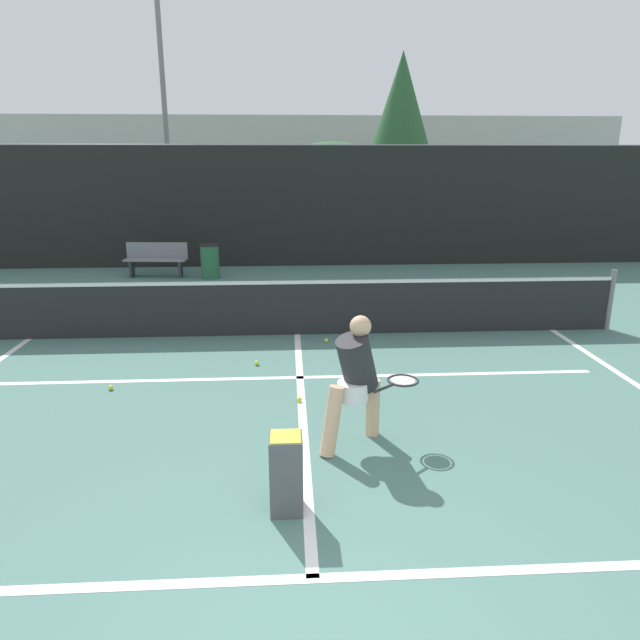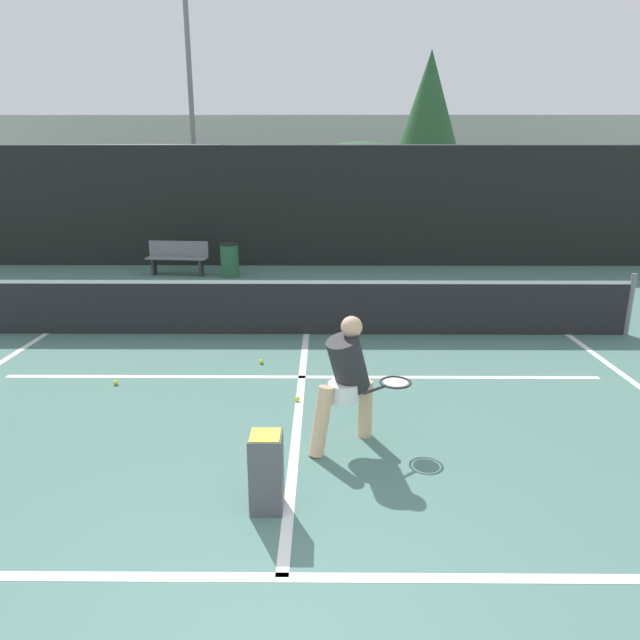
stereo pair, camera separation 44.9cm
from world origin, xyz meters
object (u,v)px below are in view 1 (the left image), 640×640
(ball_hopper, at_px, (286,472))
(courtside_bench, at_px, (156,258))
(trash_bin, at_px, (210,261))
(parked_car, at_px, (380,224))
(player_practicing, at_px, (356,377))

(ball_hopper, relative_size, courtside_bench, 0.44)
(courtside_bench, height_order, trash_bin, same)
(courtside_bench, bearing_deg, parked_car, 45.91)
(ball_hopper, xyz_separation_m, parked_car, (3.33, 15.88, 0.28))
(courtside_bench, bearing_deg, player_practicing, -60.49)
(player_practicing, height_order, parked_car, parked_car)
(player_practicing, xyz_separation_m, parked_car, (2.59, 14.70, -0.09))
(player_practicing, height_order, trash_bin, player_practicing)
(courtside_bench, height_order, parked_car, parked_car)
(courtside_bench, relative_size, parked_car, 0.41)
(player_practicing, xyz_separation_m, trash_bin, (-2.64, 8.79, -0.31))
(trash_bin, distance_m, parked_car, 7.89)
(parked_car, bearing_deg, courtside_bench, -139.70)
(ball_hopper, bearing_deg, player_practicing, 58.02)
(ball_hopper, relative_size, parked_car, 0.18)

